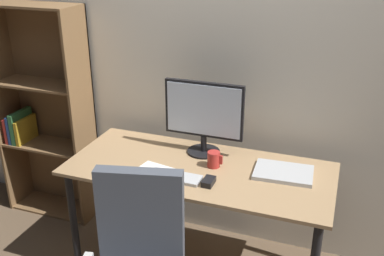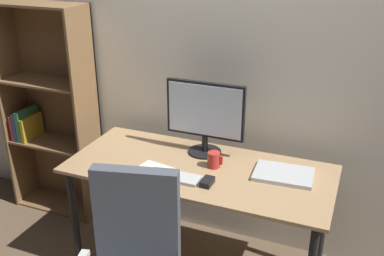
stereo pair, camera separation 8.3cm
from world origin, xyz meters
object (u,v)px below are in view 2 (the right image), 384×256
coffee_mug (214,160)px  laptop (284,174)px  desk (199,181)px  monitor (205,114)px  mouse (207,182)px  bookshelf (51,113)px  keyboard (174,177)px

coffee_mug → laptop: 0.40m
desk → laptop: size_ratio=4.75×
monitor → laptop: size_ratio=1.50×
mouse → laptop: bearing=35.3°
coffee_mug → bookshelf: size_ratio=0.06×
desk → monitor: bearing=101.0°
mouse → bookshelf: (-1.41, 0.49, 0.01)m
keyboard → mouse: bearing=0.8°
laptop → bookshelf: bearing=168.7°
desk → bookshelf: 1.35m
laptop → bookshelf: 1.79m
coffee_mug → desk: bearing=-153.5°
keyboard → coffee_mug: coffee_mug is taller
mouse → coffee_mug: (-0.03, 0.20, 0.03)m
coffee_mug → bookshelf: 1.41m
laptop → keyboard: bearing=-159.1°
desk → coffee_mug: bearing=26.5°
keyboard → laptop: 0.60m
laptop → bookshelf: (-1.77, 0.25, 0.01)m
desk → coffee_mug: (0.08, 0.04, 0.14)m
mouse → laptop: mouse is taller
coffee_mug → mouse: bearing=-80.3°
monitor → coffee_mug: 0.28m
mouse → monitor: bearing=113.5°
keyboard → laptop: (0.55, 0.25, 0.00)m
keyboard → coffee_mug: size_ratio=3.14×
monitor → mouse: bearing=-67.3°
monitor → mouse: 0.45m
laptop → desk: bearing=-173.2°
desk → monitor: 0.40m
desk → laptop: 0.49m
monitor → bookshelf: size_ratio=0.31×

